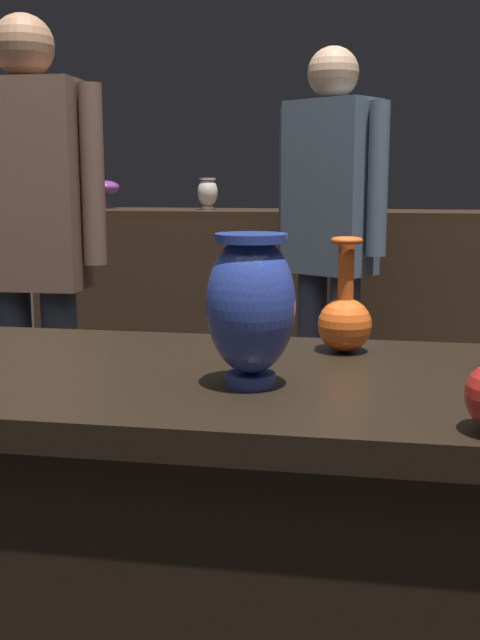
# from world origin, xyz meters

# --- Properties ---
(display_plinth) EXTENTS (1.20, 0.64, 0.80)m
(display_plinth) POSITION_xyz_m (0.00, 0.00, 0.40)
(display_plinth) COLOR black
(display_plinth) RESTS_ON ground_plane
(back_display_shelf) EXTENTS (2.60, 0.40, 0.99)m
(back_display_shelf) POSITION_xyz_m (0.00, 2.20, 0.49)
(back_display_shelf) COLOR #382619
(back_display_shelf) RESTS_ON ground_plane
(vase_centerpiece) EXTENTS (0.14, 0.14, 0.25)m
(vase_centerpiece) POSITION_xyz_m (0.05, -0.08, 0.93)
(vase_centerpiece) COLOR #2D429E
(vase_centerpiece) RESTS_ON display_plinth
(vase_left_accent) EXTENTS (0.10, 0.10, 0.22)m
(vase_left_accent) POSITION_xyz_m (0.19, 0.20, 0.87)
(vase_left_accent) COLOR #E55B1E
(vase_left_accent) RESTS_ON display_plinth
(shelf_vase_far_left) EXTENTS (0.14, 0.14, 0.13)m
(shelf_vase_far_left) POSITION_xyz_m (-1.04, 2.28, 1.08)
(shelf_vase_far_left) COLOR #7A388E
(shelf_vase_far_left) RESTS_ON back_display_shelf
(shelf_vase_left) EXTENTS (0.09, 0.09, 0.14)m
(shelf_vase_left) POSITION_xyz_m (-0.52, 2.19, 1.07)
(shelf_vase_left) COLOR silver
(shelf_vase_left) RESTS_ON back_display_shelf
(visitor_near_left) EXTENTS (0.47, 0.19, 1.61)m
(visitor_near_left) POSITION_xyz_m (-0.80, 0.96, 0.94)
(visitor_near_left) COLOR #333847
(visitor_near_left) RESTS_ON ground_plane
(visitor_center_back) EXTENTS (0.41, 0.32, 1.59)m
(visitor_center_back) POSITION_xyz_m (0.07, 1.58, 0.93)
(visitor_center_back) COLOR #333847
(visitor_center_back) RESTS_ON ground_plane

